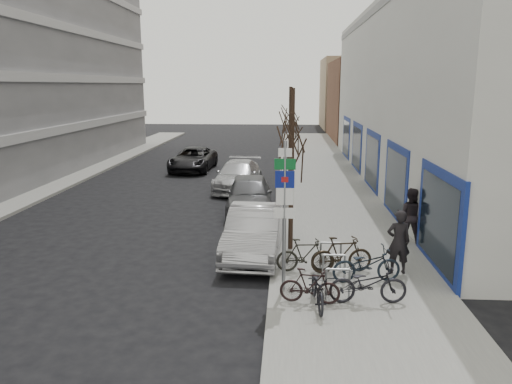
# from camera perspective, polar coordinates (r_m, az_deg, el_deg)

# --- Properties ---
(ground) EXTENTS (120.00, 120.00, 0.00)m
(ground) POSITION_cam_1_polar(r_m,az_deg,el_deg) (14.10, -6.84, -11.31)
(ground) COLOR black
(ground) RESTS_ON ground
(sidewalk_east) EXTENTS (5.00, 70.00, 0.15)m
(sidewalk_east) POSITION_cam_1_polar(r_m,az_deg,el_deg) (23.46, 8.51, -1.60)
(sidewalk_east) COLOR slate
(sidewalk_east) RESTS_ON ground
(sidewalk_west) EXTENTS (3.00, 70.00, 0.15)m
(sidewalk_west) POSITION_cam_1_polar(r_m,az_deg,el_deg) (26.96, -26.43, -0.96)
(sidewalk_west) COLOR slate
(sidewalk_west) RESTS_ON ground
(brick_building_far) EXTENTS (12.00, 14.00, 8.00)m
(brick_building_far) POSITION_cam_1_polar(r_m,az_deg,el_deg) (53.78, 15.14, 10.03)
(brick_building_far) COLOR brown
(brick_building_far) RESTS_ON ground
(tan_building_far) EXTENTS (13.00, 12.00, 9.00)m
(tan_building_far) POSITION_cam_1_polar(r_m,az_deg,el_deg) (68.62, 13.10, 10.92)
(tan_building_far) COLOR #937A5B
(tan_building_far) RESTS_ON ground
(highway_sign_pole) EXTENTS (0.55, 0.10, 4.20)m
(highway_sign_pole) POSITION_cam_1_polar(r_m,az_deg,el_deg) (13.08, 3.28, -1.74)
(highway_sign_pole) COLOR gray
(highway_sign_pole) RESTS_ON ground
(bike_rack) EXTENTS (0.66, 2.26, 0.83)m
(bike_rack) POSITION_cam_1_polar(r_m,az_deg,el_deg) (14.26, 8.90, -8.25)
(bike_rack) COLOR gray
(bike_rack) RESTS_ON sidewalk_east
(tree_near) EXTENTS (1.80, 1.80, 5.50)m
(tree_near) POSITION_cam_1_polar(r_m,az_deg,el_deg) (16.28, 4.14, 6.87)
(tree_near) COLOR black
(tree_near) RESTS_ON ground
(tree_mid) EXTENTS (1.80, 1.80, 5.50)m
(tree_mid) POSITION_cam_1_polar(r_m,az_deg,el_deg) (22.76, 4.01, 8.36)
(tree_mid) COLOR black
(tree_mid) RESTS_ON ground
(tree_far) EXTENTS (1.80, 1.80, 5.50)m
(tree_far) POSITION_cam_1_polar(r_m,az_deg,el_deg) (29.25, 3.93, 9.19)
(tree_far) COLOR black
(tree_far) RESTS_ON ground
(meter_front) EXTENTS (0.10, 0.08, 1.27)m
(meter_front) POSITION_cam_1_polar(r_m,az_deg,el_deg) (16.40, 2.41, -4.44)
(meter_front) COLOR gray
(meter_front) RESTS_ON sidewalk_east
(meter_mid) EXTENTS (0.10, 0.08, 1.27)m
(meter_mid) POSITION_cam_1_polar(r_m,az_deg,el_deg) (21.72, 2.72, -0.30)
(meter_mid) COLOR gray
(meter_mid) RESTS_ON sidewalk_east
(meter_back) EXTENTS (0.10, 0.08, 1.27)m
(meter_back) POSITION_cam_1_polar(r_m,az_deg,el_deg) (27.12, 2.91, 2.20)
(meter_back) COLOR gray
(meter_back) RESTS_ON sidewalk_east
(bike_near_left) EXTENTS (0.69, 1.84, 1.10)m
(bike_near_left) POSITION_cam_1_polar(r_m,az_deg,el_deg) (12.76, 7.10, -10.51)
(bike_near_left) COLOR black
(bike_near_left) RESTS_ON sidewalk_east
(bike_near_right) EXTENTS (1.60, 0.64, 0.94)m
(bike_near_right) POSITION_cam_1_polar(r_m,az_deg,el_deg) (12.90, 6.18, -10.58)
(bike_near_right) COLOR black
(bike_near_right) RESTS_ON sidewalk_east
(bike_mid_curb) EXTENTS (2.02, 0.89, 1.19)m
(bike_mid_curb) POSITION_cam_1_polar(r_m,az_deg,el_deg) (14.44, 12.53, -7.77)
(bike_mid_curb) COLOR black
(bike_mid_curb) RESTS_ON sidewalk_east
(bike_mid_inner) EXTENTS (1.75, 0.67, 1.04)m
(bike_mid_inner) POSITION_cam_1_polar(r_m,az_deg,el_deg) (14.95, 5.59, -7.15)
(bike_mid_inner) COLOR black
(bike_mid_inner) RESTS_ON sidewalk_east
(bike_far_curb) EXTENTS (2.00, 0.70, 1.20)m
(bike_far_curb) POSITION_cam_1_polar(r_m,az_deg,el_deg) (13.11, 12.68, -9.84)
(bike_far_curb) COLOR black
(bike_far_curb) RESTS_ON sidewalk_east
(bike_far_inner) EXTENTS (1.94, 0.93, 1.13)m
(bike_far_inner) POSITION_cam_1_polar(r_m,az_deg,el_deg) (14.98, 9.75, -7.04)
(bike_far_inner) COLOR black
(bike_far_inner) RESTS_ON sidewalk_east
(parked_car_front) EXTENTS (1.94, 5.00, 1.63)m
(parked_car_front) POSITION_cam_1_polar(r_m,az_deg,el_deg) (16.63, -0.18, -4.56)
(parked_car_front) COLOR #A1A1A6
(parked_car_front) RESTS_ON ground
(parked_car_mid) EXTENTS (2.26, 5.02, 1.68)m
(parked_car_mid) POSITION_cam_1_polar(r_m,az_deg,el_deg) (22.17, -0.77, -0.25)
(parked_car_mid) COLOR #4A4B4F
(parked_car_mid) RESTS_ON ground
(parked_car_back) EXTENTS (2.54, 5.45, 1.54)m
(parked_car_back) POSITION_cam_1_polar(r_m,az_deg,el_deg) (27.12, -2.07, 1.89)
(parked_car_back) COLOR #A8A8AD
(parked_car_back) RESTS_ON ground
(lane_car) EXTENTS (2.73, 5.55, 1.52)m
(lane_car) POSITION_cam_1_polar(r_m,az_deg,el_deg) (33.53, -7.21, 3.75)
(lane_car) COLOR black
(lane_car) RESTS_ON ground
(pedestrian_near) EXTENTS (0.72, 0.49, 1.91)m
(pedestrian_near) POSITION_cam_1_polar(r_m,az_deg,el_deg) (15.22, 15.97, -5.49)
(pedestrian_near) COLOR black
(pedestrian_near) RESTS_ON sidewalk_east
(pedestrian_far) EXTENTS (0.86, 0.74, 1.96)m
(pedestrian_far) POSITION_cam_1_polar(r_m,az_deg,el_deg) (18.35, 17.21, -2.49)
(pedestrian_far) COLOR black
(pedestrian_far) RESTS_ON sidewalk_east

